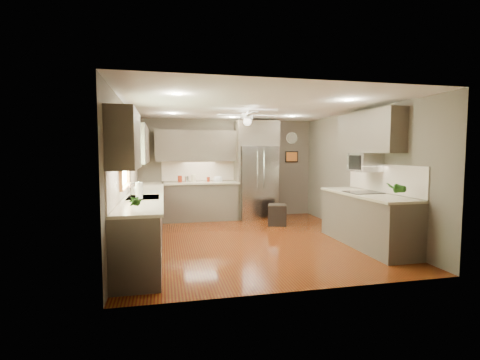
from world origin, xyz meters
name	(u,v)px	position (x,y,z in m)	size (l,w,h in m)	color
floor	(251,240)	(0.00, 0.00, 0.00)	(5.00, 5.00, 0.00)	#4F120A
ceiling	(251,107)	(0.00, 0.00, 2.50)	(5.00, 5.00, 0.00)	white
wall_back	(227,169)	(0.00, 2.50, 1.25)	(4.50, 4.50, 0.00)	brown
wall_front	(303,187)	(0.00, -2.50, 1.25)	(4.50, 4.50, 0.00)	brown
wall_left	(125,176)	(-2.25, 0.00, 1.25)	(5.00, 5.00, 0.00)	brown
wall_right	(359,173)	(2.25, 0.00, 1.25)	(5.00, 5.00, 0.00)	brown
canister_a	(180,179)	(-1.22, 2.22, 1.02)	(0.11, 0.11, 0.17)	maroon
canister_b	(187,179)	(-1.05, 2.25, 1.01)	(0.10, 0.10, 0.15)	silver
canister_c	(193,178)	(-0.89, 2.25, 1.03)	(0.12, 0.12, 0.20)	#BEB28F
canister_d	(208,179)	(-0.52, 2.23, 1.00)	(0.08, 0.08, 0.12)	maroon
soap_bottle	(137,189)	(-2.05, -0.13, 1.03)	(0.08, 0.08, 0.18)	white
potted_plant_left	(135,201)	(-1.94, -2.05, 1.08)	(0.15, 0.10, 0.28)	#275D1A
potted_plant_right	(395,188)	(1.92, -1.58, 1.11)	(0.19, 0.15, 0.34)	#275D1A
bowl	(218,181)	(-0.29, 2.18, 0.97)	(0.22, 0.22, 0.05)	#BEB28F
left_run	(144,218)	(-1.95, 0.15, 0.48)	(0.65, 4.70, 1.45)	brown
back_run	(200,200)	(-0.72, 2.20, 0.48)	(1.85, 0.65, 1.45)	brown
uppers	(207,142)	(-0.74, 0.71, 1.87)	(4.50, 4.70, 0.95)	brown
window	(124,159)	(-2.22, -0.50, 1.55)	(0.05, 1.12, 0.92)	#BFF2B2
sink	(143,199)	(-1.93, -0.50, 0.91)	(0.50, 0.70, 0.32)	silver
refrigerator	(257,171)	(0.70, 2.16, 1.19)	(1.06, 0.75, 2.45)	silver
right_run	(366,218)	(1.93, -0.80, 0.48)	(0.70, 2.20, 1.45)	brown
microwave	(365,162)	(2.03, -0.55, 1.48)	(0.43, 0.55, 0.34)	silver
ceiling_fan	(247,118)	(0.00, 0.30, 2.33)	(1.18, 1.18, 0.32)	white
recessed_lights	(244,110)	(-0.04, 0.40, 2.49)	(2.84, 3.14, 0.01)	white
wall_clock	(292,138)	(1.75, 2.48, 2.05)	(0.30, 0.03, 0.30)	white
framed_print	(292,157)	(1.75, 2.48, 1.55)	(0.36, 0.03, 0.30)	black
stool	(277,215)	(0.93, 1.21, 0.24)	(0.53, 0.53, 0.48)	black
paper_towel	(139,190)	(-1.97, -0.80, 1.08)	(0.11, 0.11, 0.27)	white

